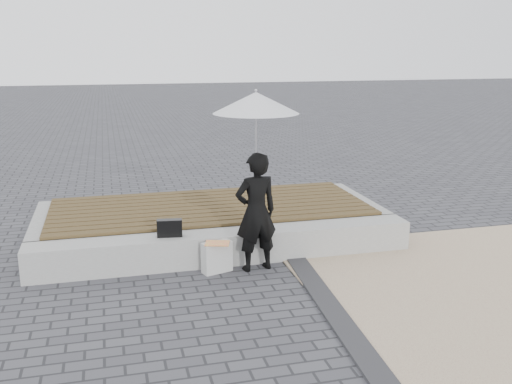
% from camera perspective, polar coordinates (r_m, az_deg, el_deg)
% --- Properties ---
extents(ground, '(80.00, 80.00, 0.00)m').
position_cam_1_polar(ground, '(6.25, 0.16, -11.79)').
color(ground, '#454549').
rests_on(ground, ground).
extents(edging_band, '(0.61, 5.20, 0.04)m').
position_cam_1_polar(edging_band, '(6.03, 8.48, -12.74)').
color(edging_band, '#2E2E30').
rests_on(edging_band, ground).
extents(seating_ledge, '(5.00, 0.45, 0.40)m').
position_cam_1_polar(seating_ledge, '(7.61, -2.89, -5.33)').
color(seating_ledge, '#ACACA6').
rests_on(seating_ledge, ground).
extents(timber_platform, '(5.00, 2.00, 0.40)m').
position_cam_1_polar(timber_platform, '(8.73, -4.48, -2.80)').
color(timber_platform, '#ADADA8').
rests_on(timber_platform, ground).
extents(timber_decking, '(4.60, 2.00, 0.04)m').
position_cam_1_polar(timber_decking, '(8.67, -4.51, -1.41)').
color(timber_decking, brown).
rests_on(timber_decking, timber_platform).
extents(woman, '(0.60, 0.44, 1.49)m').
position_cam_1_polar(woman, '(7.17, -0.00, -1.98)').
color(woman, black).
rests_on(woman, ground).
extents(parasol, '(1.03, 1.03, 1.31)m').
position_cam_1_polar(parasol, '(6.92, -0.00, 8.71)').
color(parasol, silver).
rests_on(parasol, ground).
extents(handbag, '(0.32, 0.15, 0.22)m').
position_cam_1_polar(handbag, '(7.40, -8.44, -3.50)').
color(handbag, black).
rests_on(handbag, seating_ledge).
extents(canvas_tote, '(0.40, 0.26, 0.39)m').
position_cam_1_polar(canvas_tote, '(7.27, -3.84, -6.36)').
color(canvas_tote, beige).
rests_on(canvas_tote, ground).
extents(magazine, '(0.34, 0.29, 0.01)m').
position_cam_1_polar(magazine, '(7.15, -3.80, -5.01)').
color(magazine, '#FD3A47').
rests_on(magazine, canvas_tote).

